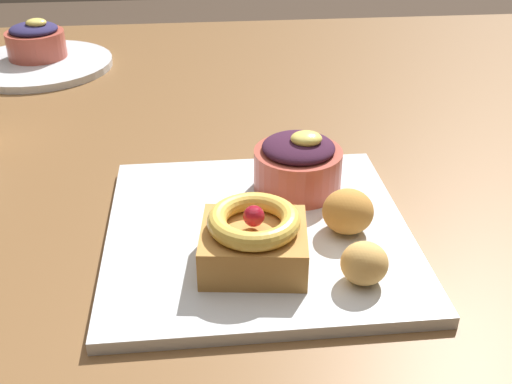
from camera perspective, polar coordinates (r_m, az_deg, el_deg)
dining_table at (r=0.85m, az=-3.95°, el=0.77°), size 1.59×1.12×0.73m
front_plate at (r=0.60m, az=0.19°, el=-3.74°), size 0.29×0.29×0.01m
cake_slice at (r=0.54m, az=-0.20°, el=-4.35°), size 0.10×0.09×0.06m
berry_ramekin at (r=0.65m, az=3.90°, el=2.59°), size 0.09×0.09×0.07m
fritter_front at (r=0.59m, az=8.50°, el=-1.79°), size 0.05×0.05×0.04m
fritter_middle at (r=0.53m, az=9.99°, el=-6.51°), size 0.04×0.04×0.04m
back_plate at (r=1.12m, az=-19.50°, el=11.05°), size 0.25×0.25×0.01m
back_ramekin at (r=1.14m, az=-19.71°, el=13.05°), size 0.10×0.10×0.07m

